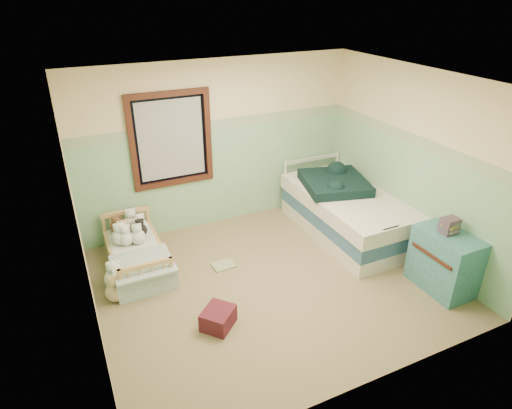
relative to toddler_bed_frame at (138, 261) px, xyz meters
name	(u,v)px	position (x,y,z in m)	size (l,w,h in m)	color
floor	(272,282)	(1.47, -1.05, -0.10)	(4.20, 3.60, 0.02)	#766545
ceiling	(276,81)	(1.47, -1.05, 2.42)	(4.20, 3.60, 0.02)	white
wall_back	(218,146)	(1.47, 0.75, 1.16)	(4.20, 0.04, 2.50)	beige
wall_front	(374,279)	(1.47, -2.85, 1.16)	(4.20, 0.04, 2.50)	beige
wall_left	(80,233)	(-0.63, -1.05, 1.16)	(0.04, 3.60, 2.50)	beige
wall_right	(414,164)	(3.57, -1.05, 1.16)	(0.04, 3.60, 2.50)	beige
wainscot_mint	(220,177)	(1.47, 0.74, 0.66)	(4.20, 0.01, 1.50)	#75B075
border_strip	(218,125)	(1.47, 0.74, 1.49)	(4.20, 0.01, 0.15)	#467148
window_frame	(171,140)	(0.77, 0.71, 1.36)	(1.16, 0.06, 1.36)	#391A11
window_blinds	(171,140)	(0.77, 0.72, 1.36)	(0.92, 0.01, 1.12)	beige
toddler_bed_frame	(138,261)	(0.00, 0.00, 0.00)	(0.67, 1.34, 0.17)	tan
toddler_mattress	(136,252)	(0.00, 0.00, 0.15)	(0.61, 1.29, 0.12)	white
patchwork_quilt	(143,264)	(0.00, -0.42, 0.22)	(0.73, 0.67, 0.03)	#678DD7
plush_bed_brown	(117,227)	(-0.15, 0.50, 0.30)	(0.18, 0.18, 0.18)	brown
plush_bed_white	(131,223)	(0.05, 0.50, 0.32)	(0.23, 0.23, 0.23)	white
plush_bed_tan	(123,233)	(-0.10, 0.28, 0.31)	(0.20, 0.20, 0.20)	tan
plush_bed_dark	(141,230)	(0.13, 0.28, 0.30)	(0.18, 0.18, 0.18)	black
plush_floor_cream	(115,278)	(-0.34, -0.33, 0.05)	(0.26, 0.26, 0.26)	white
plush_floor_tan	(115,292)	(-0.38, -0.58, 0.03)	(0.24, 0.24, 0.24)	tan
twin_bed_frame	(345,227)	(3.02, -0.45, 0.02)	(1.05, 2.10, 0.22)	silver
twin_boxspring	(347,214)	(3.02, -0.45, 0.24)	(1.05, 2.10, 0.22)	navy
twin_mattress	(348,201)	(3.02, -0.45, 0.46)	(1.09, 2.14, 0.22)	silver
teal_blanket	(334,183)	(2.97, -0.15, 0.64)	(0.89, 0.95, 0.14)	black
dresser	(444,261)	(3.33, -2.04, 0.30)	(0.48, 0.76, 0.76)	#2E6068
book_stack	(450,226)	(3.33, -1.99, 0.77)	(0.19, 0.15, 0.19)	brown
red_pillow	(218,318)	(0.57, -1.52, 0.02)	(0.35, 0.30, 0.22)	maroon
floor_book	(224,265)	(1.04, -0.48, -0.07)	(0.29, 0.22, 0.03)	gold
extra_plush_0	(138,237)	(0.06, 0.10, 0.31)	(0.20, 0.20, 0.20)	white
extra_plush_1	(137,229)	(0.10, 0.34, 0.29)	(0.16, 0.16, 0.16)	white
extra_plush_2	(120,237)	(-0.16, 0.19, 0.31)	(0.22, 0.22, 0.22)	white
extra_plush_3	(141,226)	(0.15, 0.37, 0.31)	(0.20, 0.20, 0.20)	white
extra_plush_4	(126,238)	(-0.09, 0.14, 0.31)	(0.21, 0.21, 0.21)	white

